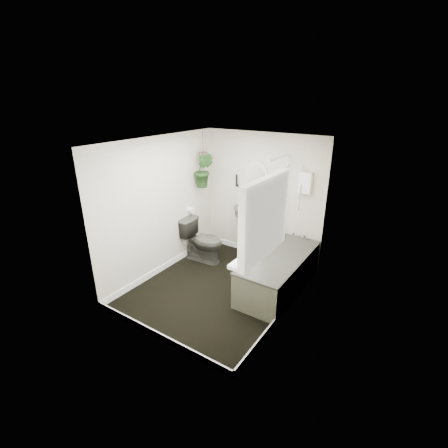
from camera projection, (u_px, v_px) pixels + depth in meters
The scene contains 22 objects.
floor at pixel (219, 288), 5.21m from camera, with size 2.30×2.80×0.02m, color black.
ceiling at pixel (218, 140), 4.34m from camera, with size 2.30×2.80×0.02m, color white.
wall_back at pixel (262, 197), 5.87m from camera, with size 2.30×0.02×2.30m, color beige.
wall_front at pixel (149, 259), 3.69m from camera, with size 2.30×0.02×2.30m, color beige.
wall_left at pixel (161, 207), 5.37m from camera, with size 0.02×2.80×2.30m, color beige.
wall_right at pixel (292, 239), 4.19m from camera, with size 0.02×2.80×2.30m, color beige.
skirting at pixel (219, 285), 5.19m from camera, with size 2.30×2.80×0.10m, color white.
bathtub at pixel (279, 272), 5.08m from camera, with size 0.72×1.72×0.58m, color #31312B, non-canonical shape.
bath_screen at pixel (277, 201), 5.26m from camera, with size 0.04×0.72×1.40m, color silver, non-canonical shape.
shower_box at pixel (305, 183), 5.26m from camera, with size 0.20×0.10×0.35m, color white.
oval_mirror at pixel (256, 178), 5.77m from camera, with size 0.46×0.03×0.62m, color beige.
wall_sconce at pixel (237, 180), 6.00m from camera, with size 0.04×0.04×0.22m, color black.
toilet_roll_holder at pixel (191, 210), 5.98m from camera, with size 0.11×0.11×0.11m, color white.
window_recess at pixel (265, 218), 3.49m from camera, with size 0.08×1.00×0.90m, color white.
window_sill at pixel (258, 251), 3.69m from camera, with size 0.18×1.00×0.04m, color white.
window_blinds at pixel (261, 217), 3.52m from camera, with size 0.01×0.86×0.76m, color white.
toilet at pixel (203, 240), 5.94m from camera, with size 0.44×0.77×0.79m, color #31312B.
pedestal_sink at pixel (249, 233), 6.00m from camera, with size 0.59×0.50×1.00m, color #31312B, non-canonical shape.
sill_plant at pixel (244, 246), 3.49m from camera, with size 0.21×0.18×0.23m, color black.
hanging_plant at pixel (204, 170), 5.84m from camera, with size 0.35×0.28×0.64m, color black.
soap_bottle at pixel (248, 259), 4.70m from camera, with size 0.08×0.08×0.17m, color black.
hanging_pot at pixel (203, 156), 5.74m from camera, with size 0.16×0.16×0.12m, color #4D3D36.
Camera 1 is at (2.52, -3.67, 2.89)m, focal length 26.00 mm.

